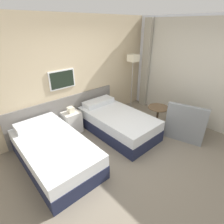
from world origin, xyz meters
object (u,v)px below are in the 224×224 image
bed_near_window (117,122)px  side_table (158,114)px  nightstand (72,122)px  floor_lamp (133,64)px  armchair (186,124)px  bed_near_door (54,152)px

bed_near_window → side_table: size_ratio=3.21×
nightstand → side_table: (1.72, -1.33, 0.15)m
floor_lamp → armchair: 2.24m
bed_near_door → bed_near_window: bearing=0.0°
bed_near_door → armchair: (2.84, -1.22, 0.02)m
side_table → armchair: 0.72m
bed_near_door → floor_lamp: 3.25m
floor_lamp → armchair: bearing=-93.0°
bed_near_window → floor_lamp: 1.86m
bed_near_door → armchair: bearing=-23.2°
floor_lamp → nightstand: bearing=178.2°
nightstand → floor_lamp: 2.41m
nightstand → side_table: nightstand is taller
floor_lamp → armchair: (-0.10, -1.91, -1.16)m
side_table → bed_near_door: bearing=167.4°
side_table → armchair: size_ratio=0.59×
bed_near_door → nightstand: size_ratio=2.87×
bed_near_window → nightstand: (-0.84, 0.76, 0.02)m
bed_near_door → bed_near_window: 1.68m
floor_lamp → bed_near_door: bearing=-166.8°
nightstand → armchair: 2.82m
side_table → bed_near_window: bearing=147.1°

